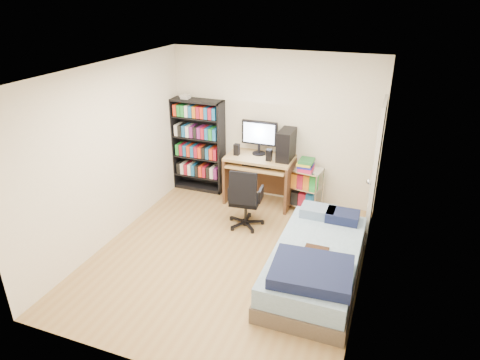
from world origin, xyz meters
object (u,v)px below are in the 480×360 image
at_px(computer_desk, 267,161).
at_px(bed, 316,263).
at_px(media_shelf, 198,144).
at_px(office_chair, 245,208).

distance_m(computer_desk, bed, 2.28).
bearing_deg(bed, media_shelf, 142.32).
distance_m(media_shelf, computer_desk, 1.31).
xyz_separation_m(media_shelf, office_chair, (1.24, -1.00, -0.54)).
height_order(media_shelf, bed, media_shelf).
distance_m(office_chair, bed, 1.59).
height_order(media_shelf, office_chair, media_shelf).
relative_size(media_shelf, office_chair, 1.78).
relative_size(computer_desk, office_chair, 1.45).
bearing_deg(computer_desk, bed, -56.69).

